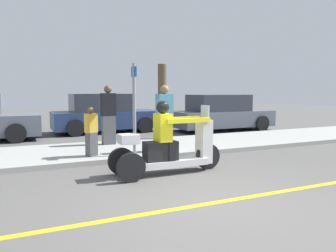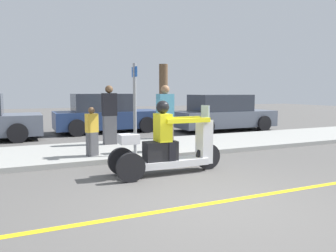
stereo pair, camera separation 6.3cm
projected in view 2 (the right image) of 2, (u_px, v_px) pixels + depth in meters
name	position (u px, v px, depth m)	size (l,w,h in m)	color
ground_plane	(208.00, 204.00, 4.84)	(60.00, 60.00, 0.00)	#565451
lane_stripe	(219.00, 202.00, 4.92)	(24.00, 0.12, 0.01)	gold
sidewalk_strip	(122.00, 150.00, 9.01)	(28.00, 2.80, 0.12)	#9E9E99
motorcycle_trike	(168.00, 148.00, 6.58)	(2.36, 0.70, 1.48)	black
spectator_near_curb	(110.00, 116.00, 9.49)	(0.41, 0.24, 1.71)	#515156
spectator_far_back	(92.00, 132.00, 7.80)	(0.31, 0.23, 1.17)	#515156
spectator_mid_group	(165.00, 120.00, 8.39)	(0.42, 0.27, 1.70)	gray
parked_car_lot_far	(106.00, 114.00, 13.29)	(4.20, 1.94, 1.56)	navy
parked_car_lot_left	(223.00, 114.00, 13.84)	(4.28, 1.94, 1.52)	slate
tree_trunk	(163.00, 102.00, 10.64)	(0.28, 0.28, 2.41)	brown
street_sign	(135.00, 106.00, 7.84)	(0.08, 0.36, 2.20)	gray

